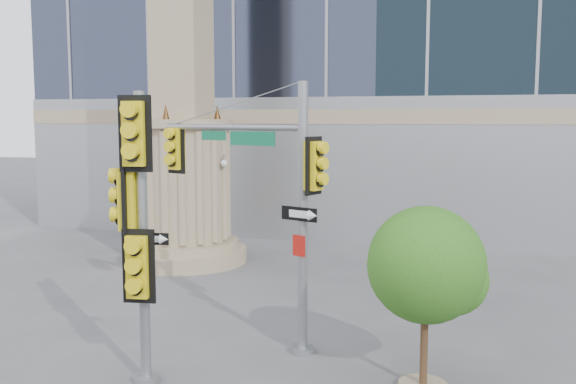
# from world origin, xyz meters

# --- Properties ---
(ground) EXTENTS (120.00, 120.00, 0.00)m
(ground) POSITION_xyz_m (0.00, 0.00, 0.00)
(ground) COLOR #545456
(ground) RESTS_ON ground
(monument) EXTENTS (4.40, 4.40, 16.60)m
(monument) POSITION_xyz_m (-6.00, 9.00, 5.52)
(monument) COLOR tan
(monument) RESTS_ON ground
(main_signal_pole) EXTENTS (4.39, 1.93, 5.90)m
(main_signal_pole) POSITION_xyz_m (-0.59, 1.81, 3.66)
(main_signal_pole) COLOR slate
(main_signal_pole) RESTS_ON ground
(secondary_signal_pole) EXTENTS (1.02, 0.74, 5.63)m
(secondary_signal_pole) POSITION_xyz_m (-2.14, -1.07, 3.31)
(secondary_signal_pole) COLOR slate
(secondary_signal_pole) RESTS_ON ground
(street_tree) EXTENTS (2.26, 2.20, 3.51)m
(street_tree) POSITION_xyz_m (3.16, 0.28, 2.31)
(street_tree) COLOR tan
(street_tree) RESTS_ON ground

